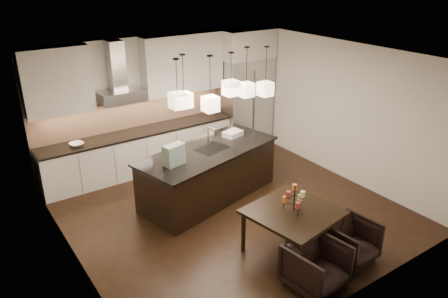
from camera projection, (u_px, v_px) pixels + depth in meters
floor at (230, 210)px, 8.01m from camera, size 5.50×5.50×0.02m
ceiling at (231, 57)px, 6.89m from camera, size 5.50×5.50×0.02m
wall_back at (158, 100)px, 9.54m from camera, size 5.50×0.02×2.80m
wall_front at (360, 209)px, 5.36m from camera, size 5.50×0.02×2.80m
wall_left at (67, 182)px, 6.02m from camera, size 0.02×5.50×2.80m
wall_right at (341, 111)px, 8.89m from camera, size 0.02×5.50×2.80m
refrigerator at (245, 103)px, 10.47m from camera, size 1.20×0.72×2.15m
fridge_panel at (246, 44)px, 9.92m from camera, size 1.26×0.72×0.65m
lower_cabinets at (141, 152)px, 9.34m from camera, size 4.21×0.62×0.88m
countertop at (139, 132)px, 9.16m from camera, size 4.21×0.66×0.04m
backsplash at (132, 113)px, 9.26m from camera, size 4.21×0.02×0.63m
upper_cab_left at (56, 81)px, 8.00m from camera, size 1.25×0.35×1.25m
upper_cab_right at (183, 64)px, 9.38m from camera, size 1.85×0.35×1.25m
hood_canopy at (121, 96)px, 8.72m from camera, size 0.90×0.52×0.24m
hood_chimney at (116, 65)px, 8.57m from camera, size 0.30×0.28×0.96m
fruit_bowl at (77, 144)px, 8.41m from camera, size 0.30×0.30×0.06m
island_body at (209, 174)px, 8.29m from camera, size 2.87×1.67×0.95m
island_top at (208, 151)px, 8.09m from camera, size 2.97×1.77×0.04m
faucet at (208, 136)px, 8.14m from camera, size 0.16×0.28×0.41m
tote_bag at (174, 155)px, 7.41m from camera, size 0.40×0.27×0.37m
food_container at (233, 134)px, 8.68m from camera, size 0.42×0.34×0.11m
dining_table at (292, 231)px, 6.73m from camera, size 1.40×1.40×0.73m
candelabra at (294, 199)px, 6.50m from camera, size 0.40×0.40×0.43m
candle_a at (300, 198)px, 6.60m from camera, size 0.08×0.08×0.10m
candle_b at (285, 200)px, 6.55m from camera, size 0.08×0.08×0.10m
candle_c at (298, 205)px, 6.39m from camera, size 0.08×0.08×0.10m
candle_d at (295, 187)px, 6.58m from camera, size 0.08×0.08×0.10m
candle_e at (288, 194)px, 6.38m from camera, size 0.08×0.08×0.10m
candle_f at (303, 194)px, 6.38m from camera, size 0.08×0.08×0.10m
armchair_left at (316, 266)px, 6.00m from camera, size 0.82×0.84×0.69m
armchair_right at (350, 241)px, 6.56m from camera, size 0.75×0.77×0.65m
pendant_a at (178, 100)px, 7.10m from camera, size 0.24×0.24×0.26m
pendant_b at (184, 100)px, 7.47m from camera, size 0.24×0.24×0.26m
pendant_c at (231, 88)px, 7.56m from camera, size 0.24×0.24×0.26m
pendant_d at (246, 90)px, 8.08m from camera, size 0.24×0.24×0.26m
pendant_e at (265, 89)px, 8.14m from camera, size 0.24×0.24×0.26m
pendant_f at (210, 104)px, 7.39m from camera, size 0.24×0.24×0.26m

